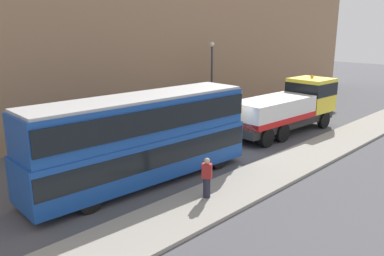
{
  "coord_description": "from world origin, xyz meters",
  "views": [
    {
      "loc": [
        -16.9,
        -14.01,
        7.05
      ],
      "look_at": [
        -3.24,
        -0.55,
        2.0
      ],
      "focal_mm": 36.6,
      "sensor_mm": 36.0,
      "label": 1
    }
  ],
  "objects_px": {
    "recovery_tow_truck": "(288,107)",
    "street_lamp": "(212,73)",
    "double_decker_bus": "(142,136)",
    "pedestrian_onlooker": "(207,178)"
  },
  "relations": [
    {
      "from": "pedestrian_onlooker",
      "to": "street_lamp",
      "type": "xyz_separation_m",
      "value": [
        11.44,
        10.0,
        2.49
      ]
    },
    {
      "from": "recovery_tow_truck",
      "to": "double_decker_bus",
      "type": "relative_size",
      "value": 0.92
    },
    {
      "from": "double_decker_bus",
      "to": "street_lamp",
      "type": "height_order",
      "value": "street_lamp"
    },
    {
      "from": "double_decker_bus",
      "to": "pedestrian_onlooker",
      "type": "xyz_separation_m",
      "value": [
        0.62,
        -3.41,
        -1.25
      ]
    },
    {
      "from": "recovery_tow_truck",
      "to": "street_lamp",
      "type": "height_order",
      "value": "street_lamp"
    },
    {
      "from": "recovery_tow_truck",
      "to": "pedestrian_onlooker",
      "type": "xyz_separation_m",
      "value": [
        -11.77,
        -3.38,
        -0.77
      ]
    },
    {
      "from": "recovery_tow_truck",
      "to": "pedestrian_onlooker",
      "type": "bearing_deg",
      "value": -161.12
    },
    {
      "from": "recovery_tow_truck",
      "to": "pedestrian_onlooker",
      "type": "relative_size",
      "value": 5.96
    },
    {
      "from": "double_decker_bus",
      "to": "street_lamp",
      "type": "bearing_deg",
      "value": 31.5
    },
    {
      "from": "pedestrian_onlooker",
      "to": "street_lamp",
      "type": "bearing_deg",
      "value": 10.86
    }
  ]
}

